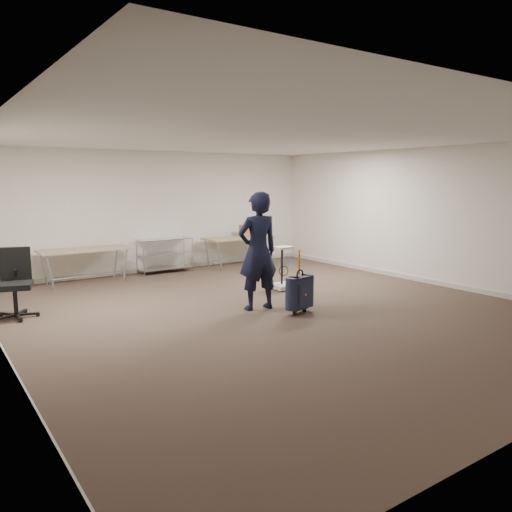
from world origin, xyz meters
TOP-DOWN VIEW (x-y plane):
  - ground at (0.00, 0.00)m, footprint 9.00×9.00m
  - room_shell at (0.00, 1.38)m, footprint 8.00×9.00m
  - folding_table_left at (-1.90, 3.95)m, footprint 1.80×0.75m
  - folding_table_right at (1.90, 3.95)m, footprint 1.80×0.75m
  - wire_shelf at (0.00, 4.20)m, footprint 1.22×0.47m
  - person at (-0.13, 0.20)m, footprint 0.75×0.53m
  - suitcase at (0.25, -0.42)m, footprint 0.41×0.28m
  - office_chair at (-3.54, 1.93)m, footprint 0.66×0.66m
  - equipment_cart at (1.18, 1.21)m, footprint 0.47×0.47m
  - cardboard_box at (2.18, 4.01)m, footprint 0.43×0.37m

SIDE VIEW (x-z plane):
  - ground at x=0.00m, z-range 0.00..0.00m
  - room_shell at x=0.00m, z-range -4.45..4.55m
  - equipment_cart at x=1.18m, z-range -0.20..0.64m
  - office_chair at x=-3.54m, z-range -0.21..0.87m
  - suitcase at x=0.25m, z-range -0.17..0.87m
  - wire_shelf at x=0.00m, z-range 0.04..0.84m
  - folding_table_left at x=-1.90m, z-range 0.31..1.04m
  - folding_table_right at x=1.90m, z-range 0.31..1.04m
  - cardboard_box at x=2.18m, z-range 0.73..1.01m
  - person at x=-0.13m, z-range 0.00..1.95m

